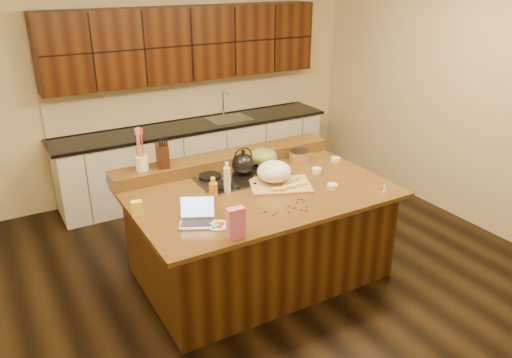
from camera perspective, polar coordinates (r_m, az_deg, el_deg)
room at (r=4.51m, az=0.32°, el=3.88°), size 5.52×5.02×2.72m
island at (r=4.87m, az=0.29°, el=-6.01°), size 2.40×1.60×0.92m
back_ledge at (r=5.22m, az=-3.56°, el=2.21°), size 2.40×0.30×0.12m
cooktop at (r=4.90m, az=-1.46°, el=0.30°), size 0.92×0.52×0.05m
back_counter at (r=6.65m, az=-7.16°, el=6.72°), size 3.70×0.66×2.40m
kettle at (r=4.85m, az=-1.47°, el=1.73°), size 0.29×0.29×0.20m
green_bowl at (r=5.10m, az=0.80°, el=2.58°), size 0.30×0.30×0.16m
laptop at (r=4.07m, az=-6.72°, el=-4.20°), size 0.37×0.34×0.21m
oil_bottle at (r=4.18m, az=-4.87°, el=-2.17°), size 0.08×0.08×0.27m
vinegar_bottle at (r=4.54m, az=-3.32°, el=-0.16°), size 0.07×0.07×0.25m
wooden_tray at (r=4.72m, az=2.26°, el=0.51°), size 0.68×0.59×0.23m
ramekin_a at (r=4.72m, az=8.73°, el=-0.84°), size 0.10×0.10×0.04m
ramekin_b at (r=5.38m, az=9.06°, el=2.21°), size 0.12×0.12×0.04m
ramekin_c at (r=5.07m, az=6.96°, el=0.98°), size 0.10×0.10×0.04m
strainer_bowl at (r=5.37m, az=5.09°, el=2.62°), size 0.28×0.28×0.09m
kitchen_timer at (r=4.76m, az=14.54°, el=-0.92°), size 0.08×0.08×0.07m
pink_bag at (r=3.79m, az=-2.33°, el=-5.04°), size 0.14×0.08×0.25m
candy_plate at (r=4.01m, az=-4.43°, el=-5.33°), size 0.19×0.19×0.01m
package_box at (r=4.27m, az=-13.44°, el=-3.27°), size 0.10×0.08×0.13m
utensil_crock at (r=4.87m, az=-12.92°, el=1.76°), size 0.12×0.12×0.14m
knife_block at (r=4.92m, az=-10.63°, el=2.65°), size 0.15×0.20×0.22m
gumdrop_0 at (r=4.40m, az=4.74°, el=-2.65°), size 0.02×0.02×0.02m
gumdrop_1 at (r=4.17m, az=2.01°, el=-4.06°), size 0.02×0.02×0.02m
gumdrop_2 at (r=4.22m, az=1.08°, el=-3.70°), size 0.02×0.02×0.02m
gumdrop_3 at (r=4.22m, az=0.51°, el=-3.70°), size 0.02×0.02×0.02m
gumdrop_4 at (r=4.26m, az=5.77°, el=-3.59°), size 0.02×0.02×0.02m
gumdrop_5 at (r=4.22m, az=3.77°, el=-3.77°), size 0.02×0.02×0.02m
gumdrop_6 at (r=4.46m, az=4.91°, el=-2.28°), size 0.02×0.02×0.02m
gumdrop_7 at (r=4.33m, az=5.72°, el=-3.09°), size 0.02×0.02×0.02m
gumdrop_8 at (r=4.33m, az=3.75°, el=-3.06°), size 0.02×0.02×0.02m
gumdrop_9 at (r=4.33m, az=5.78°, el=-3.12°), size 0.02×0.02×0.02m
gumdrop_10 at (r=4.29m, az=4.39°, el=-3.30°), size 0.02×0.02×0.02m
gumdrop_11 at (r=4.27m, az=5.19°, el=-3.47°), size 0.02×0.02×0.02m
gumdrop_12 at (r=4.21m, az=2.38°, el=-3.83°), size 0.02×0.02×0.02m
gumdrop_13 at (r=4.42m, az=5.48°, el=-2.51°), size 0.02×0.02×0.02m
gumdrop_14 at (r=4.47m, az=5.26°, el=-2.25°), size 0.02×0.02×0.02m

